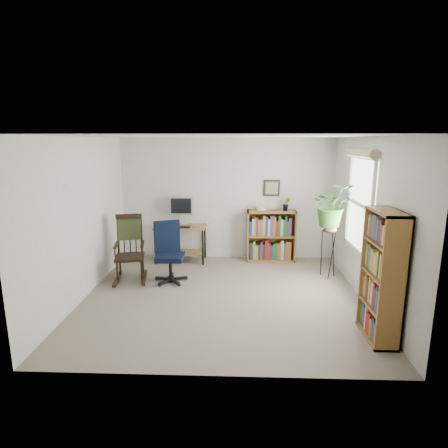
{
  "coord_description": "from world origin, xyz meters",
  "views": [
    {
      "loc": [
        0.22,
        -5.37,
        2.34
      ],
      "look_at": [
        0.0,
        0.4,
        1.05
      ],
      "focal_mm": 30.0,
      "sensor_mm": 36.0,
      "label": 1
    }
  ],
  "objects_px": {
    "desk": "(181,244)",
    "low_bookshelf": "(271,236)",
    "rocking_chair": "(129,248)",
    "tall_bookshelf": "(382,276)",
    "office_chair": "(170,252)"
  },
  "relations": [
    {
      "from": "rocking_chair",
      "to": "low_bookshelf",
      "type": "height_order",
      "value": "rocking_chair"
    },
    {
      "from": "desk",
      "to": "low_bookshelf",
      "type": "xyz_separation_m",
      "value": [
        1.78,
        0.12,
        0.15
      ]
    },
    {
      "from": "desk",
      "to": "office_chair",
      "type": "distance_m",
      "value": 1.14
    },
    {
      "from": "rocking_chair",
      "to": "tall_bookshelf",
      "type": "height_order",
      "value": "tall_bookshelf"
    },
    {
      "from": "tall_bookshelf",
      "to": "rocking_chair",
      "type": "bearing_deg",
      "value": 153.41
    },
    {
      "from": "office_chair",
      "to": "low_bookshelf",
      "type": "relative_size",
      "value": 1.03
    },
    {
      "from": "rocking_chair",
      "to": "tall_bookshelf",
      "type": "xyz_separation_m",
      "value": [
        3.52,
        -1.76,
        0.21
      ]
    },
    {
      "from": "desk",
      "to": "low_bookshelf",
      "type": "distance_m",
      "value": 1.79
    },
    {
      "from": "desk",
      "to": "rocking_chair",
      "type": "relative_size",
      "value": 0.86
    },
    {
      "from": "desk",
      "to": "rocking_chair",
      "type": "distance_m",
      "value": 1.31
    },
    {
      "from": "low_bookshelf",
      "to": "office_chair",
      "type": "bearing_deg",
      "value": -145.09
    },
    {
      "from": "office_chair",
      "to": "low_bookshelf",
      "type": "height_order",
      "value": "office_chair"
    },
    {
      "from": "low_bookshelf",
      "to": "rocking_chair",
      "type": "bearing_deg",
      "value": -154.05
    },
    {
      "from": "office_chair",
      "to": "rocking_chair",
      "type": "distance_m",
      "value": 0.7
    },
    {
      "from": "tall_bookshelf",
      "to": "desk",
      "type": "bearing_deg",
      "value": 134.66
    }
  ]
}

